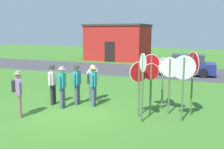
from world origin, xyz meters
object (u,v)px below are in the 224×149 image
Objects in this scene: stop_sign_rear_left at (163,74)px; stop_sign_tallest at (183,76)px; stop_sign_low_front at (139,79)px; person_in_teal at (77,82)px; person_holding_notes at (93,83)px; parked_car_on_street at (185,65)px; stop_sign_rear_right at (143,76)px; person_with_sunhat at (93,81)px; person_in_dark_shirt at (53,82)px; person_on_left at (62,85)px; stop_sign_far_back at (151,73)px; stop_sign_center_cluster at (170,76)px; stop_sign_leaning_left at (193,71)px; person_near_signs at (18,91)px; stop_sign_nearest at (151,81)px.

stop_sign_rear_left is 1.55m from stop_sign_tallest.
stop_sign_low_front reaches higher than person_in_teal.
stop_sign_low_front reaches higher than person_holding_notes.
person_in_teal is at bearing -178.51° from person_holding_notes.
parked_car_on_street is 10.95m from stop_sign_rear_right.
stop_sign_rear_right is (-0.32, -10.90, 0.95)m from parked_car_on_street.
stop_sign_tallest is at bearing -17.30° from person_with_sunhat.
person_in_teal is at bearing 20.93° from person_in_dark_shirt.
stop_sign_low_front reaches higher than person_on_left.
stop_sign_far_back is 4.27m from person_in_dark_shirt.
person_in_teal is at bearing 66.79° from person_on_left.
stop_sign_center_cluster is 0.84m from stop_sign_leaning_left.
person_near_signs and person_holding_notes have the same top height.
person_on_left is (0.69, -0.33, 0.00)m from person_in_dark_shirt.
person_with_sunhat is at bearing 160.10° from stop_sign_nearest.
stop_sign_far_back is at bearing -10.53° from person_with_sunhat.
stop_sign_nearest is (-0.22, -10.08, 0.65)m from parked_car_on_street.
stop_sign_low_front is 2.29m from person_holding_notes.
parked_car_on_street is at bearing 90.26° from stop_sign_rear_left.
person_with_sunhat is (1.36, 1.16, -0.03)m from person_in_dark_shirt.
stop_sign_center_cluster is at bearing -169.11° from stop_sign_leaning_left.
person_in_dark_shirt is (-3.92, 0.20, -0.44)m from stop_sign_low_front.
person_holding_notes is at bearing -166.05° from stop_sign_rear_left.
stop_sign_rear_right is (0.01, -1.36, 0.10)m from stop_sign_far_back.
stop_sign_rear_left is 1.86m from stop_sign_rear_right.
stop_sign_center_cluster is 0.76m from stop_sign_far_back.
person_in_dark_shirt is 1.00× the size of person_holding_notes.
person_in_dark_shirt is 1.03× the size of person_with_sunhat.
stop_sign_rear_left is 1.27× the size of person_with_sunhat.
stop_sign_leaning_left is 6.49m from person_near_signs.
stop_sign_center_cluster is 0.91× the size of stop_sign_leaning_left.
stop_sign_rear_left is at bearing 159.40° from stop_sign_leaning_left.
person_near_signs is at bearing -117.37° from person_in_teal.
stop_sign_tallest is 1.36× the size of person_near_signs.
stop_sign_tallest is 4.86m from person_on_left.
stop_sign_far_back reaches higher than person_on_left.
stop_sign_tallest is at bearing -84.56° from parked_car_on_street.
parked_car_on_street is 2.52× the size of person_near_signs.
person_near_signs is at bearing -156.68° from stop_sign_leaning_left.
parked_car_on_street is at bearing 70.75° from person_with_sunhat.
parked_car_on_street is at bearing 88.00° from stop_sign_far_back.
person_on_left is (-3.50, -0.97, -0.55)m from stop_sign_far_back.
person_in_teal reaches higher than person_with_sunhat.
stop_sign_low_front is at bearing -15.42° from person_holding_notes.
stop_sign_leaning_left is 5.82m from person_in_dark_shirt.
stop_sign_leaning_left is 1.41× the size of person_on_left.
stop_sign_rear_right reaches higher than person_on_left.
stop_sign_tallest is at bearing -107.18° from stop_sign_leaning_left.
person_in_teal is at bearing 175.20° from stop_sign_nearest.
person_near_signs is at bearing -111.28° from parked_car_on_street.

